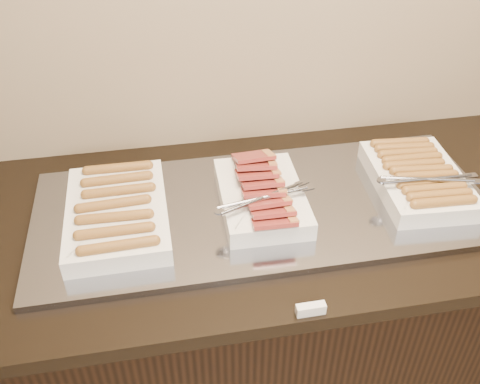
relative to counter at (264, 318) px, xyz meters
The scene contains 6 objects.
counter is the anchor object (origin of this frame).
warming_tray 0.46m from the counter, behind, with size 1.20×0.50×0.02m, color gray.
dish_left 0.63m from the counter, behind, with size 0.25×0.37×0.07m.
dish_center 0.50m from the counter, 166.28° to the right, with size 0.27×0.34×0.09m.
dish_right 0.65m from the counter, ahead, with size 0.27×0.35×0.08m.
label_holder 0.58m from the counter, 88.10° to the right, with size 0.06×0.02×0.03m, color white.
Camera 1 is at (-0.27, 1.06, 1.81)m, focal length 40.00 mm.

